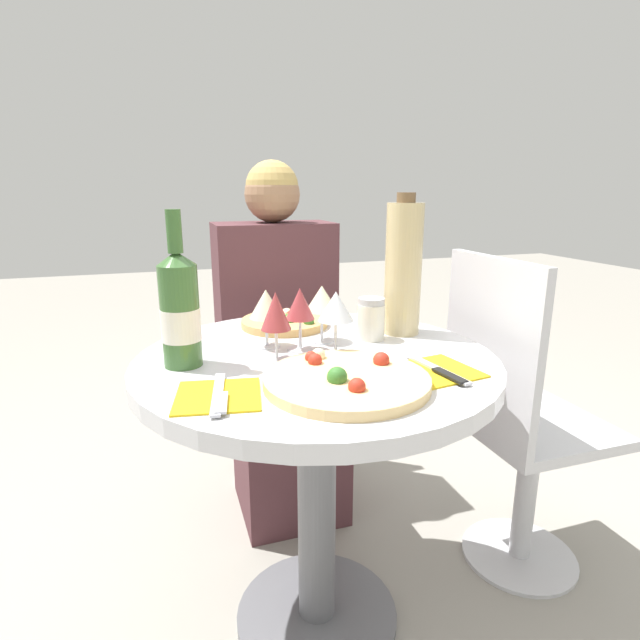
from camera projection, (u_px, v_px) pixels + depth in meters
ground_plane at (317, 617)px, 1.30m from camera, size 12.00×12.00×0.00m
dining_table at (317, 422)px, 1.16m from camera, size 0.80×0.80×0.72m
chair_behind_diner at (272, 365)px, 1.85m from camera, size 0.37×0.37×0.92m
seated_diner at (281, 359)px, 1.70m from camera, size 0.40×0.45×1.17m
chair_empty_side at (515, 425)px, 1.38m from camera, size 0.37×0.37×0.92m
pizza_large at (346, 380)px, 0.94m from camera, size 0.32×0.32×0.05m
pizza_small_far at (285, 322)px, 1.35m from camera, size 0.23×0.23×0.05m
wine_bottle at (180, 310)px, 1.02m from camera, size 0.08×0.08×0.32m
tall_carafe at (403, 268)px, 1.25m from camera, size 0.09×0.09×0.35m
sugar_shaker at (371, 319)px, 1.22m from camera, size 0.07×0.07×0.10m
wine_glass_front_right at (335, 307)px, 1.10m from camera, size 0.08×0.08×0.14m
wine_glass_back_right at (322, 300)px, 1.19m from camera, size 0.08×0.08×0.14m
wine_glass_front_left at (275, 312)px, 1.06m from camera, size 0.07×0.07×0.15m
wine_glass_center at (300, 305)px, 1.13m from camera, size 0.07×0.07×0.15m
wine_glass_back_left at (266, 305)px, 1.15m from camera, size 0.08×0.08×0.14m
place_setting_left at (218, 396)px, 0.89m from camera, size 0.17×0.19×0.01m
place_setting_right at (437, 371)px, 1.01m from camera, size 0.17×0.19×0.01m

